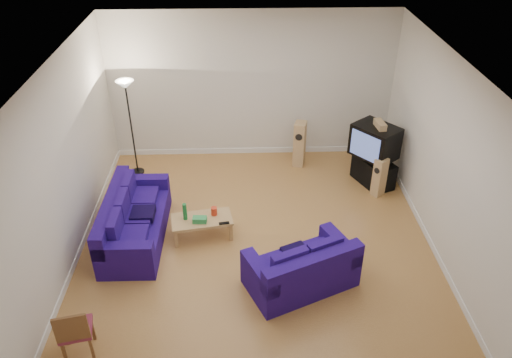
{
  "coord_description": "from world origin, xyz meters",
  "views": [
    {
      "loc": [
        -0.24,
        -6.65,
        5.6
      ],
      "look_at": [
        0.0,
        0.4,
        1.1
      ],
      "focal_mm": 35.0,
      "sensor_mm": 36.0,
      "label": 1
    }
  ],
  "objects_px": {
    "sofa_three_seat": "(132,224)",
    "tv_stand": "(373,171)",
    "coffee_table": "(202,221)",
    "television": "(375,141)",
    "sofa_loveseat": "(302,271)"
  },
  "relations": [
    {
      "from": "sofa_three_seat",
      "to": "tv_stand",
      "type": "relative_size",
      "value": 2.47
    },
    {
      "from": "sofa_three_seat",
      "to": "coffee_table",
      "type": "bearing_deg",
      "value": 90.97
    },
    {
      "from": "coffee_table",
      "to": "television",
      "type": "xyz_separation_m",
      "value": [
        3.34,
        1.64,
        0.63
      ]
    },
    {
      "from": "sofa_three_seat",
      "to": "television",
      "type": "relative_size",
      "value": 2.1
    },
    {
      "from": "coffee_table",
      "to": "television",
      "type": "height_order",
      "value": "television"
    },
    {
      "from": "coffee_table",
      "to": "television",
      "type": "relative_size",
      "value": 1.07
    },
    {
      "from": "coffee_table",
      "to": "tv_stand",
      "type": "xyz_separation_m",
      "value": [
        3.39,
        1.62,
        -0.06
      ]
    },
    {
      "from": "television",
      "to": "coffee_table",
      "type": "bearing_deg",
      "value": -103.02
    },
    {
      "from": "sofa_loveseat",
      "to": "tv_stand",
      "type": "xyz_separation_m",
      "value": [
        1.78,
        2.91,
        -0.04
      ]
    },
    {
      "from": "sofa_three_seat",
      "to": "sofa_loveseat",
      "type": "xyz_separation_m",
      "value": [
        2.81,
        -1.27,
        -0.0
      ]
    },
    {
      "from": "sofa_loveseat",
      "to": "television",
      "type": "xyz_separation_m",
      "value": [
        1.73,
        2.92,
        0.64
      ]
    },
    {
      "from": "coffee_table",
      "to": "television",
      "type": "bearing_deg",
      "value": 26.13
    },
    {
      "from": "television",
      "to": "sofa_three_seat",
      "type": "bearing_deg",
      "value": -109.18
    },
    {
      "from": "tv_stand",
      "to": "sofa_three_seat",
      "type": "bearing_deg",
      "value": -94.6
    },
    {
      "from": "sofa_loveseat",
      "to": "sofa_three_seat",
      "type": "bearing_deg",
      "value": 131.5
    }
  ]
}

